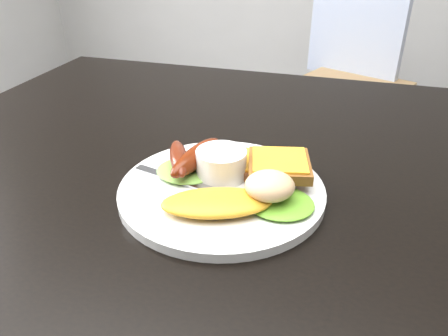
{
  "coord_description": "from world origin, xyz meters",
  "views": [
    {
      "loc": [
        0.05,
        -0.54,
        1.04
      ],
      "look_at": [
        -0.08,
        -0.1,
        0.78
      ],
      "focal_mm": 35.0,
      "sensor_mm": 36.0,
      "label": 1
    }
  ],
  "objects_px": {
    "dining_table": "(297,175)",
    "plate": "(222,190)",
    "person": "(238,35)",
    "dining_chair": "(347,90)"
  },
  "relations": [
    {
      "from": "plate",
      "to": "person",
      "type": "bearing_deg",
      "value": 103.48
    },
    {
      "from": "dining_table",
      "to": "plate",
      "type": "height_order",
      "value": "plate"
    },
    {
      "from": "dining_table",
      "to": "plate",
      "type": "relative_size",
      "value": 4.79
    },
    {
      "from": "person",
      "to": "dining_table",
      "type": "bearing_deg",
      "value": 99.38
    },
    {
      "from": "dining_chair",
      "to": "person",
      "type": "xyz_separation_m",
      "value": [
        -0.32,
        -0.53,
        0.31
      ]
    },
    {
      "from": "dining_table",
      "to": "person",
      "type": "xyz_separation_m",
      "value": [
        -0.27,
        0.69,
        0.03
      ]
    },
    {
      "from": "dining_chair",
      "to": "plate",
      "type": "relative_size",
      "value": 1.62
    },
    {
      "from": "dining_table",
      "to": "person",
      "type": "height_order",
      "value": "person"
    },
    {
      "from": "plate",
      "to": "dining_table",
      "type": "bearing_deg",
      "value": 54.02
    },
    {
      "from": "dining_table",
      "to": "person",
      "type": "distance_m",
      "value": 0.74
    }
  ]
}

